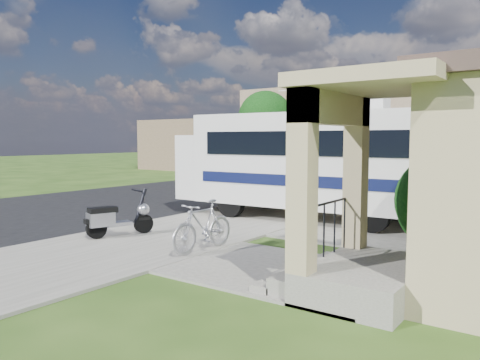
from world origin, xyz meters
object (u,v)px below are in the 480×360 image
Objects in this scene: shrub at (448,197)px; garden_hose at (333,270)px; pickup_truck at (274,171)px; bicycle at (203,229)px; motorhome at (308,160)px; scooter at (116,218)px; van at (317,164)px.

garden_hose is at bearing -123.80° from shrub.
garden_hose is (9.55, -13.58, -0.66)m from pickup_truck.
shrub is 1.41× the size of bicycle.
motorhome is 6.04m from scooter.
garden_hose is (2.95, 0.16, -0.45)m from bicycle.
motorhome reaches higher than bicycle.
pickup_truck reaches higher than scooter.
van is at bearing 123.15° from shrub.
motorhome is 1.55× the size of pickup_truck.
bicycle is 22.02m from van.
shrub is (4.60, -2.85, -0.51)m from motorhome.
bicycle is 0.31× the size of van.
scooter is (-2.56, -5.32, -1.31)m from motorhome.
shrub reaches higher than van.
motorhome is 6.18m from garden_hose.
shrub reaches higher than bicycle.
pickup_truck is 0.93× the size of van.
scooter is at bearing 102.94° from pickup_truck.
pickup_truck is 13.24× the size of garden_hose.
motorhome reaches higher than van.
shrub is at bearing 56.20° from garden_hose.
pickup_truck is at bearing -73.92° from van.
bicycle is at bearing -61.65° from van.
van reaches higher than scooter.
shrub is 15.85m from pickup_truck.
scooter is at bearing -118.50° from motorhome.
pickup_truck is at bearing 125.13° from garden_hose.
pickup_truck reaches higher than garden_hose.
bicycle is at bearing -90.82° from motorhome.
shrub is 5.06m from bicycle.
scooter is 2.74m from bicycle.
scooter reaches higher than bicycle.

